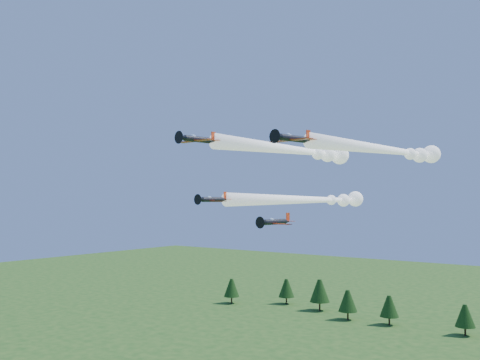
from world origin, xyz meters
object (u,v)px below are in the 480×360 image
Objects in this scene: plane_slot at (275,222)px; plane_right at (389,150)px; plane_lead at (297,150)px; plane_left at (310,200)px.

plane_right is at bearing 61.78° from plane_slot.
plane_left is (-6.51, 16.86, -9.17)m from plane_lead.
plane_lead is 17.36m from plane_right.
plane_slot is at bearing -116.05° from plane_right.
plane_slot is (6.49, -24.48, -3.91)m from plane_left.
plane_right reaches higher than plane_slot.
plane_right is 6.12× the size of plane_slot.
plane_right is at bearing 46.36° from plane_lead.
plane_right reaches higher than plane_left.
plane_slot is at bearing -82.90° from plane_lead.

